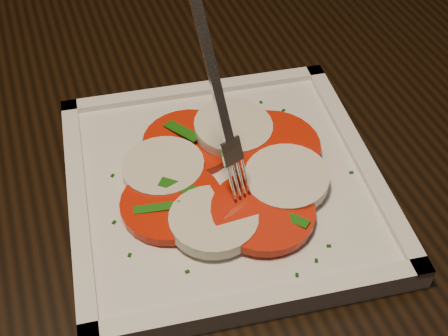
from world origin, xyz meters
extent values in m
cube|color=black|center=(0.27, 0.04, 0.73)|extent=(1.21, 0.82, 0.04)
cube|color=black|center=(0.20, 0.69, 0.45)|extent=(0.54, 0.54, 0.04)
cylinder|color=black|center=(-0.03, 0.59, 0.21)|extent=(0.04, 0.04, 0.41)
cylinder|color=black|center=(0.30, 0.46, 0.21)|extent=(0.04, 0.04, 0.41)
cylinder|color=black|center=(0.09, 0.92, 0.21)|extent=(0.04, 0.04, 0.41)
cylinder|color=black|center=(0.42, 0.80, 0.21)|extent=(0.04, 0.04, 0.41)
cube|color=silver|center=(0.19, 0.00, 0.76)|extent=(0.30, 0.30, 0.01)
cylinder|color=red|center=(0.17, 0.05, 0.77)|extent=(0.09, 0.09, 0.01)
cylinder|color=beige|center=(0.14, 0.03, 0.77)|extent=(0.07, 0.07, 0.01)
cylinder|color=red|center=(0.14, -0.01, 0.77)|extent=(0.09, 0.09, 0.01)
cylinder|color=beige|center=(0.16, -0.05, 0.77)|extent=(0.07, 0.07, 0.01)
cylinder|color=red|center=(0.20, -0.05, 0.77)|extent=(0.09, 0.09, 0.01)
cylinder|color=beige|center=(0.23, -0.02, 0.78)|extent=(0.07, 0.07, 0.02)
cylinder|color=red|center=(0.24, 0.02, 0.78)|extent=(0.09, 0.09, 0.01)
cylinder|color=beige|center=(0.21, 0.05, 0.78)|extent=(0.07, 0.07, 0.02)
cube|color=#19580F|center=(0.24, 0.00, 0.78)|extent=(0.01, 0.03, 0.00)
cube|color=#19580F|center=(0.21, -0.03, 0.78)|extent=(0.04, 0.04, 0.00)
cube|color=#19580F|center=(0.22, 0.01, 0.78)|extent=(0.04, 0.04, 0.00)
cube|color=#19580F|center=(0.22, -0.06, 0.78)|extent=(0.03, 0.04, 0.01)
cube|color=#19580F|center=(0.17, 0.06, 0.78)|extent=(0.03, 0.04, 0.01)
cube|color=#19580F|center=(0.15, 0.00, 0.78)|extent=(0.04, 0.03, 0.00)
cube|color=#19580F|center=(0.12, -0.02, 0.78)|extent=(0.04, 0.02, 0.01)
cube|color=#19580F|center=(0.21, 0.03, 0.78)|extent=(0.04, 0.03, 0.00)
cube|color=#0A3509|center=(0.09, -0.05, 0.77)|extent=(0.00, 0.00, 0.00)
cube|color=#0A3509|center=(0.13, -0.08, 0.77)|extent=(0.00, 0.00, 0.00)
cube|color=#0A3509|center=(0.16, 0.09, 0.77)|extent=(0.00, 0.00, 0.00)
cube|color=#0A3509|center=(0.26, 0.09, 0.77)|extent=(0.00, 0.00, 0.00)
cube|color=#0A3509|center=(0.10, 0.00, 0.77)|extent=(0.00, 0.00, 0.00)
cube|color=#0A3509|center=(0.18, -0.12, 0.77)|extent=(0.00, 0.00, 0.00)
cube|color=#0A3509|center=(0.25, 0.07, 0.77)|extent=(0.00, 0.00, 0.00)
cube|color=#0A3509|center=(0.20, -0.11, 0.77)|extent=(0.00, 0.00, 0.00)
cube|color=#0A3509|center=(0.24, -0.09, 0.77)|extent=(0.00, 0.00, 0.00)
cube|color=#0A3509|center=(0.27, 0.01, 0.77)|extent=(0.00, 0.00, 0.00)
cube|color=#0A3509|center=(0.12, -0.04, 0.77)|extent=(0.00, 0.00, 0.00)
cube|color=#0A3509|center=(0.22, -0.10, 0.77)|extent=(0.00, 0.00, 0.00)
cube|color=#0A3509|center=(0.23, -0.08, 0.77)|extent=(0.00, 0.00, 0.00)
cube|color=#0A3509|center=(0.09, -0.01, 0.77)|extent=(0.00, 0.00, 0.00)
cube|color=#0A3509|center=(0.10, 0.04, 0.77)|extent=(0.00, 0.00, 0.00)
cube|color=#0A3509|center=(0.27, 0.07, 0.77)|extent=(0.00, 0.00, 0.00)
cube|color=#0A3509|center=(0.29, -0.03, 0.77)|extent=(0.00, 0.00, 0.00)
cube|color=#0A3509|center=(0.26, 0.04, 0.77)|extent=(0.00, 0.00, 0.00)
cube|color=#0A3509|center=(0.27, -0.01, 0.77)|extent=(0.00, 0.00, 0.00)
camera|label=1|loc=(0.06, -0.35, 1.16)|focal=50.00mm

